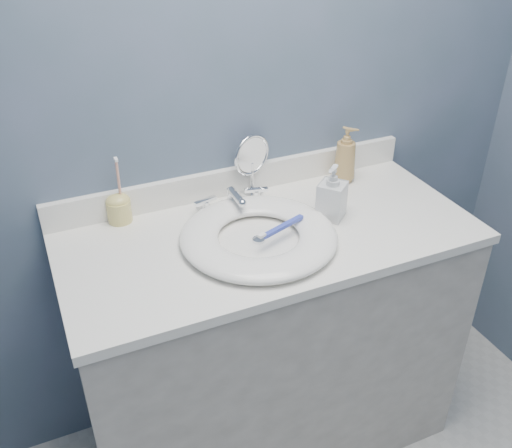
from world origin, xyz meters
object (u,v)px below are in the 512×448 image
soap_bottle_clear (332,192)px  soap_bottle_amber (346,155)px  makeup_mirror (252,162)px  toothbrush_holder (119,207)px

soap_bottle_clear → soap_bottle_amber: bearing=99.1°
soap_bottle_amber → soap_bottle_clear: (-0.16, -0.19, -0.01)m
makeup_mirror → soap_bottle_amber: size_ratio=1.07×
soap_bottle_amber → toothbrush_holder: bearing=135.3°
makeup_mirror → toothbrush_holder: toothbrush_holder is taller
makeup_mirror → soap_bottle_amber: makeup_mirror is taller
makeup_mirror → soap_bottle_clear: bearing=-72.9°
soap_bottle_amber → soap_bottle_clear: bearing=-171.5°
makeup_mirror → soap_bottle_amber: 0.32m
toothbrush_holder → makeup_mirror: bearing=-0.0°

